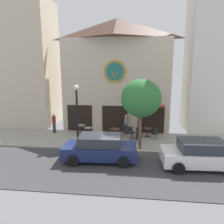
{
  "coord_description": "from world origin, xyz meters",
  "views": [
    {
      "loc": [
        1.12,
        -13.2,
        5.33
      ],
      "look_at": [
        -0.61,
        2.23,
        2.2
      ],
      "focal_mm": 33.52,
      "sensor_mm": 36.0,
      "label": 1
    }
  ],
  "objects_px": {
    "cafe_table_rightmost": "(81,128)",
    "cafe_chair_facing_wall": "(130,132)",
    "cafe_chair_corner": "(123,130)",
    "pedestrian_maroon": "(54,123)",
    "cafe_table_near_door": "(88,130)",
    "cafe_table_leftmost": "(115,131)",
    "street_lamp": "(77,115)",
    "cafe_chair_outer": "(117,135)",
    "cafe_table_near_curb": "(131,135)",
    "parked_car_white": "(201,154)",
    "pedestrian_grey": "(126,124)",
    "cafe_table_center_right": "(147,131)",
    "street_tree": "(141,98)",
    "parked_car_navy": "(100,148)",
    "cafe_chair_near_lamp": "(155,133)",
    "cafe_chair_facing_street": "(139,132)",
    "cafe_chair_curbside": "(138,138)"
  },
  "relations": [
    {
      "from": "cafe_table_rightmost",
      "to": "cafe_chair_facing_wall",
      "type": "distance_m",
      "value": 4.21
    },
    {
      "from": "cafe_chair_corner",
      "to": "pedestrian_maroon",
      "type": "bearing_deg",
      "value": 177.5
    },
    {
      "from": "cafe_table_near_door",
      "to": "cafe_table_leftmost",
      "type": "relative_size",
      "value": 0.97
    },
    {
      "from": "cafe_table_rightmost",
      "to": "cafe_table_leftmost",
      "type": "xyz_separation_m",
      "value": [
        2.95,
        -0.78,
        0.01
      ]
    },
    {
      "from": "street_lamp",
      "to": "cafe_chair_outer",
      "type": "relative_size",
      "value": 4.79
    },
    {
      "from": "cafe_table_near_door",
      "to": "cafe_chair_facing_wall",
      "type": "bearing_deg",
      "value": -0.75
    },
    {
      "from": "cafe_table_near_curb",
      "to": "cafe_chair_outer",
      "type": "xyz_separation_m",
      "value": [
        -1.09,
        -0.15,
        0.02
      ]
    },
    {
      "from": "cafe_chair_corner",
      "to": "parked_car_white",
      "type": "relative_size",
      "value": 0.21
    },
    {
      "from": "cafe_table_leftmost",
      "to": "pedestrian_grey",
      "type": "bearing_deg",
      "value": 55.09
    },
    {
      "from": "cafe_table_center_right",
      "to": "cafe_chair_outer",
      "type": "distance_m",
      "value": 2.78
    },
    {
      "from": "cafe_table_near_curb",
      "to": "pedestrian_maroon",
      "type": "bearing_deg",
      "value": 167.12
    },
    {
      "from": "cafe_table_leftmost",
      "to": "cafe_chair_outer",
      "type": "relative_size",
      "value": 0.85
    },
    {
      "from": "street_tree",
      "to": "parked_car_white",
      "type": "bearing_deg",
      "value": -35.93
    },
    {
      "from": "cafe_table_near_curb",
      "to": "cafe_chair_facing_wall",
      "type": "height_order",
      "value": "cafe_chair_facing_wall"
    },
    {
      "from": "parked_car_navy",
      "to": "cafe_table_center_right",
      "type": "bearing_deg",
      "value": 57.83
    },
    {
      "from": "street_tree",
      "to": "cafe_table_near_curb",
      "type": "height_order",
      "value": "street_tree"
    },
    {
      "from": "cafe_chair_facing_wall",
      "to": "pedestrian_grey",
      "type": "height_order",
      "value": "pedestrian_grey"
    },
    {
      "from": "cafe_chair_facing_wall",
      "to": "cafe_chair_near_lamp",
      "type": "xyz_separation_m",
      "value": [
        1.9,
        -0.2,
        0.0
      ]
    },
    {
      "from": "cafe_chair_corner",
      "to": "parked_car_white",
      "type": "distance_m",
      "value": 6.92
    },
    {
      "from": "parked_car_white",
      "to": "street_lamp",
      "type": "bearing_deg",
      "value": 160.13
    },
    {
      "from": "street_lamp",
      "to": "cafe_chair_outer",
      "type": "height_order",
      "value": "street_lamp"
    },
    {
      "from": "pedestrian_maroon",
      "to": "cafe_chair_facing_street",
      "type": "bearing_deg",
      "value": -5.69
    },
    {
      "from": "pedestrian_maroon",
      "to": "cafe_chair_outer",
      "type": "bearing_deg",
      "value": -16.71
    },
    {
      "from": "cafe_table_rightmost",
      "to": "cafe_table_near_door",
      "type": "xyz_separation_m",
      "value": [
        0.74,
        -0.61,
        -0.05
      ]
    },
    {
      "from": "pedestrian_grey",
      "to": "parked_car_white",
      "type": "bearing_deg",
      "value": -52.52
    },
    {
      "from": "cafe_chair_outer",
      "to": "cafe_chair_facing_wall",
      "type": "distance_m",
      "value": 1.38
    },
    {
      "from": "cafe_chair_outer",
      "to": "cafe_chair_corner",
      "type": "bearing_deg",
      "value": 74.42
    },
    {
      "from": "cafe_table_center_right",
      "to": "pedestrian_grey",
      "type": "height_order",
      "value": "pedestrian_grey"
    },
    {
      "from": "parked_car_navy",
      "to": "street_tree",
      "type": "bearing_deg",
      "value": 41.48
    },
    {
      "from": "street_tree",
      "to": "pedestrian_grey",
      "type": "height_order",
      "value": "street_tree"
    },
    {
      "from": "pedestrian_maroon",
      "to": "parked_car_navy",
      "type": "height_order",
      "value": "pedestrian_maroon"
    },
    {
      "from": "pedestrian_maroon",
      "to": "pedestrian_grey",
      "type": "xyz_separation_m",
      "value": [
        6.18,
        0.38,
        0.0
      ]
    },
    {
      "from": "cafe_table_rightmost",
      "to": "parked_car_white",
      "type": "height_order",
      "value": "parked_car_white"
    },
    {
      "from": "cafe_table_center_right",
      "to": "cafe_chair_facing_wall",
      "type": "xyz_separation_m",
      "value": [
        -1.38,
        -0.49,
        0.03
      ]
    },
    {
      "from": "cafe_table_center_right",
      "to": "cafe_table_rightmost",
      "type": "bearing_deg",
      "value": 178.23
    },
    {
      "from": "street_tree",
      "to": "cafe_table_center_right",
      "type": "xyz_separation_m",
      "value": [
        0.66,
        2.76,
        -3.0
      ]
    },
    {
      "from": "street_tree",
      "to": "cafe_chair_near_lamp",
      "type": "xyz_separation_m",
      "value": [
        1.18,
        2.07,
        -2.97
      ]
    },
    {
      "from": "street_lamp",
      "to": "cafe_chair_facing_wall",
      "type": "height_order",
      "value": "street_lamp"
    },
    {
      "from": "cafe_chair_outer",
      "to": "parked_car_navy",
      "type": "height_order",
      "value": "parked_car_navy"
    },
    {
      "from": "parked_car_white",
      "to": "cafe_chair_outer",
      "type": "bearing_deg",
      "value": 143.58
    },
    {
      "from": "cafe_chair_outer",
      "to": "cafe_chair_facing_wall",
      "type": "height_order",
      "value": "same"
    },
    {
      "from": "cafe_table_near_curb",
      "to": "cafe_table_rightmost",
      "type": "bearing_deg",
      "value": 160.94
    },
    {
      "from": "parked_car_white",
      "to": "cafe_chair_facing_street",
      "type": "bearing_deg",
      "value": 125.82
    },
    {
      "from": "cafe_table_rightmost",
      "to": "cafe_chair_facing_street",
      "type": "distance_m",
      "value": 4.88
    },
    {
      "from": "cafe_table_near_door",
      "to": "parked_car_white",
      "type": "distance_m",
      "value": 8.84
    },
    {
      "from": "cafe_chair_facing_street",
      "to": "cafe_table_leftmost",
      "type": "bearing_deg",
      "value": -176.81
    },
    {
      "from": "cafe_table_rightmost",
      "to": "pedestrian_grey",
      "type": "height_order",
      "value": "pedestrian_grey"
    },
    {
      "from": "cafe_table_center_right",
      "to": "cafe_chair_curbside",
      "type": "xyz_separation_m",
      "value": [
        -0.81,
        -1.95,
        0.03
      ]
    },
    {
      "from": "cafe_table_near_curb",
      "to": "cafe_chair_facing_wall",
      "type": "xyz_separation_m",
      "value": [
        -0.1,
        0.81,
        0.02
      ]
    },
    {
      "from": "pedestrian_grey",
      "to": "cafe_chair_corner",
      "type": "bearing_deg",
      "value": -109.64
    }
  ]
}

